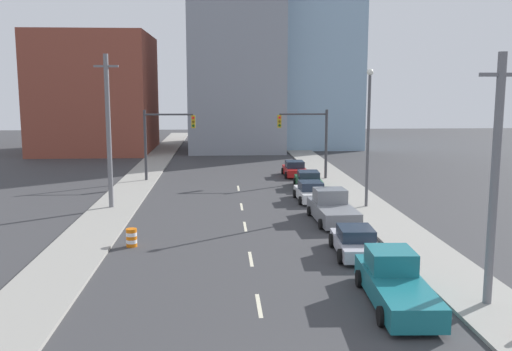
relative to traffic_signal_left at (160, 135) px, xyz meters
name	(u,v)px	position (x,y,z in m)	size (l,w,h in m)	color
sidewalk_left	(149,168)	(-1.97, 7.70, -4.00)	(3.18, 89.90, 0.15)	gray
sidewalk_right	(319,167)	(15.37, 7.70, -4.00)	(3.18, 89.90, 0.15)	gray
lane_stripe_at_8m	(259,305)	(6.70, -29.33, -4.07)	(0.16, 2.40, 0.01)	beige
lane_stripe_at_14m	(251,259)	(6.70, -23.38, -4.07)	(0.16, 2.40, 0.01)	beige
lane_stripe_at_20m	(245,226)	(6.70, -16.89, -4.07)	(0.16, 2.40, 0.01)	beige
lane_stripe_at_26m	(242,207)	(6.70, -11.20, -4.07)	(0.16, 2.40, 0.01)	beige
lane_stripe_at_33m	(238,188)	(6.70, -3.86, -4.07)	(0.16, 2.40, 0.01)	beige
building_brick_left	(96,93)	(-10.58, 24.94, 3.35)	(14.00, 16.00, 14.84)	brown
building_office_center	(235,45)	(7.33, 28.94, 9.74)	(12.00, 20.00, 27.63)	gray
building_glass_right	(305,47)	(17.52, 32.94, 9.79)	(13.00, 20.00, 27.72)	#8CADC6
traffic_signal_left	(160,135)	(0.00, 0.00, 0.00)	(4.48, 0.35, 6.27)	#38383D
traffic_signal_right	(312,134)	(13.37, 0.00, 0.00)	(4.48, 0.35, 6.27)	#38383D
utility_pole_right_near	(495,180)	(15.28, -29.97, 0.77)	(1.60, 0.32, 9.43)	slate
utility_pole_left_mid	(109,131)	(-2.16, -11.43, 1.23)	(1.60, 0.32, 10.36)	slate
traffic_barrel	(132,238)	(0.64, -20.83, -3.60)	(0.56, 0.56, 0.95)	orange
street_lamp	(368,130)	(15.19, -12.22, 1.31)	(0.44, 0.44, 9.40)	#4C4C51
pickup_truck_teal	(395,283)	(11.92, -29.35, -3.29)	(2.48, 6.43, 1.89)	#196B75
sedan_silver	(355,242)	(11.89, -23.02, -3.42)	(2.29, 4.57, 1.40)	#B2B2BC
pickup_truck_gray	(332,209)	(12.13, -15.86, -3.29)	(2.60, 5.74, 1.92)	slate
sedan_white	(311,192)	(11.79, -9.46, -3.42)	(2.18, 4.42, 1.43)	silver
sedan_green	(308,180)	(12.46, -3.98, -3.44)	(2.29, 4.65, 1.38)	#1E6033
sedan_red	(295,169)	(12.12, 2.23, -3.42)	(2.15, 4.24, 1.43)	red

